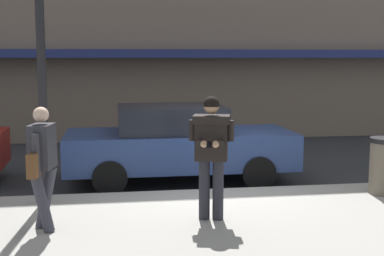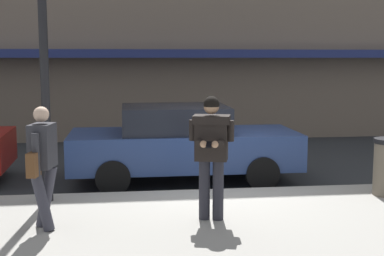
{
  "view_description": "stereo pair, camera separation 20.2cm",
  "coord_description": "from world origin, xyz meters",
  "px_view_note": "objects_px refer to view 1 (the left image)",
  "views": [
    {
      "loc": [
        -1.73,
        -9.44,
        2.49
      ],
      "look_at": [
        -0.6,
        -1.97,
        1.49
      ],
      "focal_mm": 50.0,
      "sensor_mm": 36.0,
      "label": 1
    },
    {
      "loc": [
        -1.53,
        -9.47,
        2.49
      ],
      "look_at": [
        -0.6,
        -1.97,
        1.49
      ],
      "focal_mm": 50.0,
      "sensor_mm": 36.0,
      "label": 2
    }
  ],
  "objects_px": {
    "parked_sedan_mid": "(178,143)",
    "man_texting_on_phone": "(211,144)",
    "pedestrian_with_bag": "(42,161)",
    "street_lamp_post": "(40,16)"
  },
  "relations": [
    {
      "from": "parked_sedan_mid",
      "to": "street_lamp_post",
      "type": "height_order",
      "value": "street_lamp_post"
    },
    {
      "from": "man_texting_on_phone",
      "to": "pedestrian_with_bag",
      "type": "height_order",
      "value": "man_texting_on_phone"
    },
    {
      "from": "pedestrian_with_bag",
      "to": "street_lamp_post",
      "type": "relative_size",
      "value": 0.35
    },
    {
      "from": "parked_sedan_mid",
      "to": "pedestrian_with_bag",
      "type": "height_order",
      "value": "pedestrian_with_bag"
    },
    {
      "from": "parked_sedan_mid",
      "to": "street_lamp_post",
      "type": "distance_m",
      "value": 3.74
    },
    {
      "from": "parked_sedan_mid",
      "to": "man_texting_on_phone",
      "type": "xyz_separation_m",
      "value": [
        0.11,
        -3.02,
        0.46
      ]
    },
    {
      "from": "parked_sedan_mid",
      "to": "pedestrian_with_bag",
      "type": "relative_size",
      "value": 2.65
    },
    {
      "from": "pedestrian_with_bag",
      "to": "street_lamp_post",
      "type": "bearing_deg",
      "value": 95.53
    },
    {
      "from": "street_lamp_post",
      "to": "man_texting_on_phone",
      "type": "bearing_deg",
      "value": -28.36
    },
    {
      "from": "man_texting_on_phone",
      "to": "street_lamp_post",
      "type": "distance_m",
      "value": 3.41
    }
  ]
}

